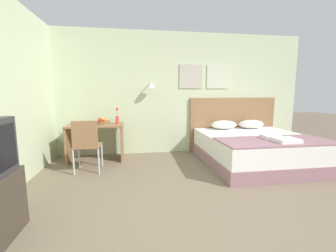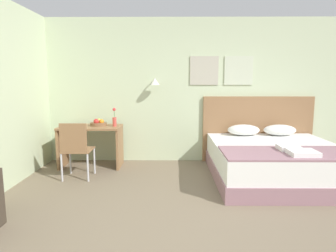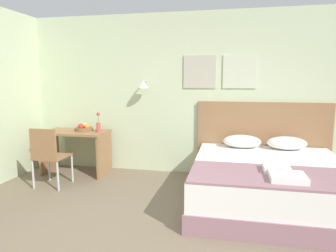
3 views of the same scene
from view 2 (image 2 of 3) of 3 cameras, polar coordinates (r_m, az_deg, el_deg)
ground_plane at (r=3.25m, az=5.46°, el=-19.27°), size 24.00×24.00×0.00m
wall_back at (r=5.63m, az=3.29°, el=6.72°), size 5.89×0.31×2.65m
bed at (r=4.95m, az=19.85°, el=-6.48°), size 1.92×2.04×0.54m
headboard at (r=5.86m, az=16.65°, el=-0.59°), size 2.04×0.06×1.23m
pillow_left at (r=5.53m, az=14.18°, el=-0.74°), size 0.57×0.36×0.19m
pillow_right at (r=5.71m, az=20.51°, el=-0.73°), size 0.57×0.36×0.19m
throw_blanket at (r=4.35m, az=22.61°, el=-4.80°), size 1.87×0.82×0.02m
folded_towel_near_foot at (r=4.47m, az=22.03°, el=-3.86°), size 0.28×0.27×0.06m
folded_towel_mid_bed at (r=4.24m, az=24.28°, el=-4.66°), size 0.35×0.32×0.06m
desk at (r=5.47m, az=-14.46°, el=-2.38°), size 1.06×0.60×0.73m
desk_chair at (r=4.79m, az=-17.16°, el=-3.72°), size 0.44×0.44×0.89m
fruit_bowl at (r=5.45m, az=-13.10°, el=0.53°), size 0.29×0.29×0.13m
flower_vase at (r=5.31m, az=-10.16°, el=1.26°), size 0.07×0.07×0.32m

